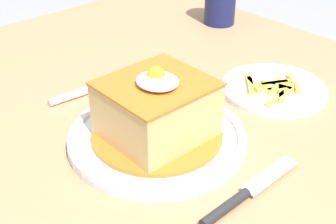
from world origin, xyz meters
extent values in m
cube|color=#A87F56|center=(0.00, 0.00, 0.72)|extent=(1.12, 0.84, 0.04)
cylinder|color=#A87F56|center=(-0.48, 0.34, 0.35)|extent=(0.07, 0.07, 0.70)
cylinder|color=white|center=(-0.02, -0.07, 0.75)|extent=(0.24, 0.24, 0.01)
torus|color=white|center=(-0.02, -0.07, 0.75)|extent=(0.24, 0.24, 0.01)
cylinder|color=#C66B23|center=(-0.02, -0.07, 0.75)|extent=(0.18, 0.18, 0.01)
cube|color=#DBB770|center=(-0.02, -0.07, 0.79)|extent=(0.12, 0.13, 0.07)
cube|color=#C66B23|center=(-0.02, -0.07, 0.83)|extent=(0.12, 0.13, 0.00)
ellipsoid|color=white|center=(-0.01, -0.08, 0.84)|extent=(0.06, 0.05, 0.01)
sphere|color=yellow|center=(-0.02, -0.07, 0.84)|extent=(0.02, 0.02, 0.02)
cylinder|color=silver|center=(-0.20, -0.10, 0.75)|extent=(0.02, 0.08, 0.01)
cube|color=silver|center=(-0.19, -0.03, 0.75)|extent=(0.03, 0.05, 0.00)
cylinder|color=silver|center=(-0.18, -0.01, 0.75)|extent=(0.01, 0.03, 0.00)
cylinder|color=silver|center=(-0.19, -0.01, 0.75)|extent=(0.01, 0.03, 0.00)
cylinder|color=silver|center=(-0.20, -0.01, 0.75)|extent=(0.01, 0.03, 0.00)
cylinder|color=#262628|center=(0.13, -0.10, 0.75)|extent=(0.01, 0.08, 0.01)
cube|color=silver|center=(0.13, -0.02, 0.75)|extent=(0.02, 0.09, 0.00)
cylinder|color=white|center=(0.00, 0.16, 0.75)|extent=(0.17, 0.17, 0.01)
cube|color=#EAC64C|center=(0.02, 0.19, 0.75)|extent=(0.05, 0.04, 0.01)
cube|color=#EAC64C|center=(0.00, 0.16, 0.75)|extent=(0.02, 0.05, 0.01)
cube|color=#EAC64C|center=(0.00, 0.16, 0.75)|extent=(0.03, 0.05, 0.01)
cube|color=#EAC64C|center=(0.01, 0.16, 0.75)|extent=(0.05, 0.02, 0.01)
cube|color=#EAC64C|center=(-0.03, 0.13, 0.75)|extent=(0.05, 0.05, 0.01)
cube|color=#EAC64C|center=(0.02, 0.15, 0.75)|extent=(0.04, 0.05, 0.01)
cube|color=#EAC64C|center=(-0.02, 0.13, 0.75)|extent=(0.05, 0.03, 0.01)
cube|color=#EAC64C|center=(0.00, 0.16, 0.75)|extent=(0.03, 0.05, 0.01)
cube|color=#EAC64C|center=(0.02, 0.16, 0.75)|extent=(0.03, 0.05, 0.01)
cube|color=#EAC64C|center=(0.03, 0.13, 0.75)|extent=(0.01, 0.07, 0.01)
camera|label=1|loc=(0.38, -0.41, 1.12)|focal=49.95mm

